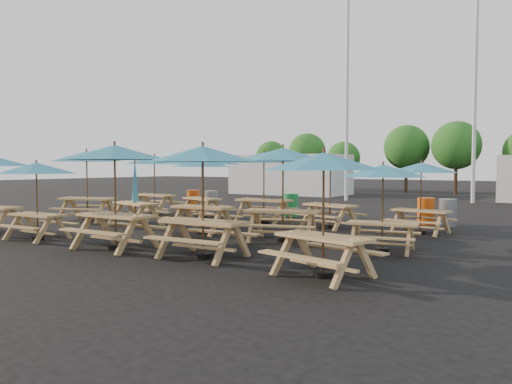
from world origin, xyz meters
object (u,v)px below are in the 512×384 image
Objects in this scene: picnic_unit_4 at (135,197)px; waste_bin_1 at (211,201)px; picnic_unit_11 at (330,166)px; waste_bin_2 at (291,205)px; picnic_unit_6 at (115,157)px; waste_bin_3 at (426,211)px; picnic_unit_2 at (154,163)px; picnic_unit_13 at (383,175)px; picnic_unit_7 at (202,163)px; picnic_unit_8 at (264,161)px; picnic_unit_3 at (36,172)px; picnic_unit_9 at (203,159)px; picnic_unit_5 at (202,166)px; picnic_unit_12 at (324,167)px; waste_bin_4 at (448,213)px; picnic_unit_10 at (283,159)px; picnic_unit_1 at (87,160)px; waste_bin_0 at (193,200)px; picnic_unit_14 at (421,171)px.

picnic_unit_4 is 2.58× the size of waste_bin_1.
waste_bin_2 is (-2.87, 2.52, -1.56)m from picnic_unit_11.
picnic_unit_6 is 2.78× the size of waste_bin_3.
picnic_unit_2 is 11.65m from picnic_unit_13.
picnic_unit_7 is at bearing -129.78° from waste_bin_3.
picnic_unit_6 is 10.17m from waste_bin_1.
picnic_unit_6 is at bearing -48.31° from picnic_unit_2.
picnic_unit_8 is 2.83× the size of waste_bin_2.
picnic_unit_8 is (0.13, 3.21, 0.08)m from picnic_unit_7.
picnic_unit_3 is at bearing -74.84° from picnic_unit_4.
picnic_unit_4 is 0.83× the size of picnic_unit_11.
picnic_unit_6 is 2.55m from picnic_unit_9.
picnic_unit_5 is at bearing 0.81° from picnic_unit_2.
picnic_unit_12 is at bearing -49.37° from picnic_unit_11.
picnic_unit_6 is at bearing -121.78° from waste_bin_4.
waste_bin_3 is at bearing 49.73° from picnic_unit_4.
waste_bin_3 and waste_bin_4 have the same top height.
picnic_unit_10 is at bearing -53.29° from picnic_unit_8.
waste_bin_2 is at bearing 104.42° from picnic_unit_9.
waste_bin_3 is at bearing 46.93° from picnic_unit_3.
picnic_unit_7 is at bearing -19.31° from picnic_unit_1.
picnic_unit_12 is (3.00, -0.26, -0.17)m from picnic_unit_9.
picnic_unit_4 is 2.58× the size of waste_bin_0.
picnic_unit_13 reaches higher than waste_bin_4.
waste_bin_3 is at bearing 11.35° from picnic_unit_1.
waste_bin_4 is (11.19, 2.29, -1.69)m from picnic_unit_2.
picnic_unit_4 is at bearing 146.66° from picnic_unit_9.
picnic_unit_9 is at bearing -104.53° from waste_bin_3.
waste_bin_1 is (-1.33, 9.20, -1.39)m from picnic_unit_3.
picnic_unit_4 is 0.91× the size of picnic_unit_8.
picnic_unit_9 is at bearing -171.85° from picnic_unit_12.
picnic_unit_10 is at bearing -35.81° from waste_bin_0.
picnic_unit_10 is at bearing -62.36° from waste_bin_2.
picnic_unit_2 is 10.93m from picnic_unit_14.
picnic_unit_14 is (-0.12, 3.67, 0.06)m from picnic_unit_13.
picnic_unit_7 is (2.88, 3.52, 0.26)m from picnic_unit_3.
waste_bin_1 is (1.30, 5.53, -1.78)m from picnic_unit_1.
picnic_unit_13 is at bearing -19.48° from picnic_unit_1.
picnic_unit_2 is 0.90× the size of picnic_unit_11.
picnic_unit_12 is (8.44, -6.78, -0.04)m from picnic_unit_5.
picnic_unit_6 is at bearing -147.48° from picnic_unit_10.
waste_bin_4 is at bearing 102.39° from picnic_unit_12.
picnic_unit_13 is at bearing -32.72° from picnic_unit_11.
picnic_unit_14 is at bearing 2.74° from picnic_unit_2.
picnic_unit_8 is (5.58, -0.26, 0.04)m from picnic_unit_2.
picnic_unit_10 reaches higher than waste_bin_4.
picnic_unit_1 is 1.25× the size of picnic_unit_6.
picnic_unit_5 is 10.83m from picnic_unit_12.
picnic_unit_2 reaches higher than picnic_unit_3.
picnic_unit_9 is at bearing -71.20° from picnic_unit_8.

